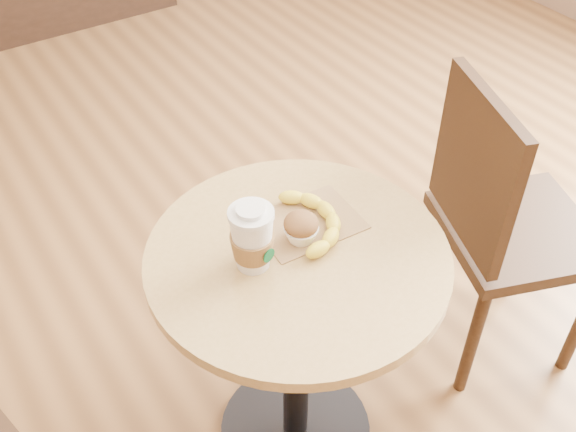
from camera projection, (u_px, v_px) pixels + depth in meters
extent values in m
cylinder|color=black|center=(295.00, 428.00, 2.00)|extent=(0.44, 0.44, 0.02)
cylinder|color=black|center=(296.00, 354.00, 1.75)|extent=(0.07, 0.07, 0.72)
cylinder|color=#A9874D|center=(298.00, 257.00, 1.51)|extent=(0.69, 0.69, 0.03)
cube|color=#301E11|center=(518.00, 231.00, 1.96)|extent=(0.54, 0.54, 0.04)
cylinder|color=#301E11|center=(525.00, 238.00, 2.28)|extent=(0.04, 0.04, 0.47)
cylinder|color=#301E11|center=(473.00, 340.00, 1.96)|extent=(0.04, 0.04, 0.47)
cylinder|color=#301E11|center=(427.00, 256.00, 2.22)|extent=(0.04, 0.04, 0.47)
cube|color=#301E11|center=(475.00, 169.00, 1.76)|extent=(0.17, 0.38, 0.44)
cube|color=olive|center=(307.00, 222.00, 1.58)|extent=(0.25, 0.19, 0.00)
cylinder|color=silver|center=(251.00, 214.00, 1.38)|extent=(0.10, 0.10, 0.01)
cylinder|color=silver|center=(251.00, 210.00, 1.37)|extent=(0.06, 0.06, 0.01)
cylinder|color=#074822|center=(269.00, 256.00, 1.42)|extent=(0.03, 0.01, 0.03)
ellipsoid|color=brown|center=(301.00, 224.00, 1.50)|extent=(0.08, 0.08, 0.05)
ellipsoid|color=beige|center=(301.00, 218.00, 1.49)|extent=(0.03, 0.03, 0.02)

